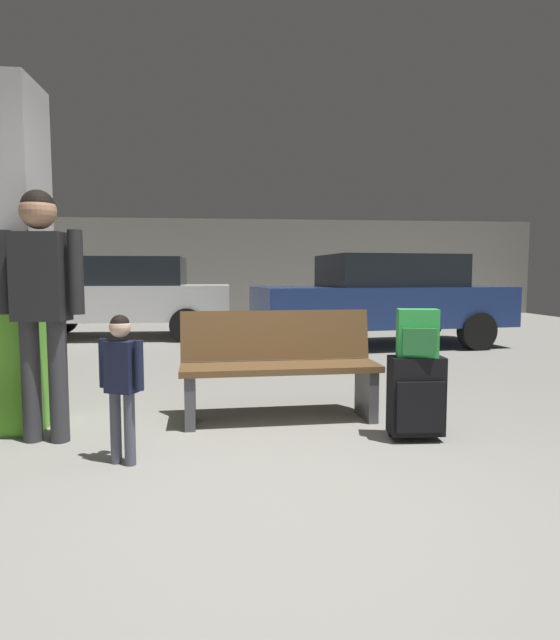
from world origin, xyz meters
The scene contains 10 objects.
ground_plane centered at (0.00, 4.00, -0.05)m, with size 18.00×18.00×0.10m, color gray.
garage_back_wall centered at (0.00, 12.86, 1.40)m, with size 18.00×0.12×2.80m, color slate.
structural_pillar centered at (-1.92, 1.62, 1.30)m, with size 0.57×0.57×2.62m.
bench centered at (0.18, 1.66, 0.44)m, with size 1.62×0.61×0.89m.
suitcase centered at (1.11, 1.01, 0.32)m, with size 0.39×0.25×0.60m.
backpack_bright centered at (1.11, 1.01, 0.77)m, with size 0.31×0.24×0.34m.
child centered at (-0.89, 0.72, 0.58)m, with size 0.29×0.24×0.94m.
adult centered at (-1.52, 1.23, 1.09)m, with size 0.60×0.26×1.77m.
parked_car_far centered at (-2.23, 7.50, 0.81)m, with size 4.11×1.82×1.51m.
parked_car_near centered at (2.32, 5.90, 0.81)m, with size 4.29×2.23×1.51m.
Camera 1 is at (-0.22, -2.55, 1.19)m, focal length 29.27 mm.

